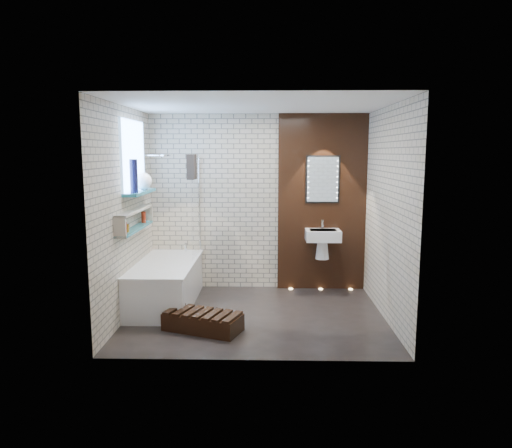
{
  "coord_description": "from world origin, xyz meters",
  "views": [
    {
      "loc": [
        0.14,
        -5.79,
        2.04
      ],
      "look_at": [
        0.0,
        0.15,
        1.15
      ],
      "focal_mm": 33.52,
      "sensor_mm": 36.0,
      "label": 1
    }
  ],
  "objects_px": {
    "bath_screen": "(196,207)",
    "walnut_step": "(203,322)",
    "bathtub": "(166,283)",
    "washbasin": "(323,239)",
    "led_mirror": "(323,179)"
  },
  "relations": [
    {
      "from": "bath_screen",
      "to": "walnut_step",
      "type": "height_order",
      "value": "bath_screen"
    },
    {
      "from": "led_mirror",
      "to": "walnut_step",
      "type": "relative_size",
      "value": 0.79
    },
    {
      "from": "bath_screen",
      "to": "led_mirror",
      "type": "xyz_separation_m",
      "value": [
        1.82,
        0.34,
        0.37
      ]
    },
    {
      "from": "bathtub",
      "to": "led_mirror",
      "type": "relative_size",
      "value": 2.49
    },
    {
      "from": "bathtub",
      "to": "bath_screen",
      "type": "xyz_separation_m",
      "value": [
        0.35,
        0.44,
        0.99
      ]
    },
    {
      "from": "washbasin",
      "to": "walnut_step",
      "type": "relative_size",
      "value": 0.66
    },
    {
      "from": "bath_screen",
      "to": "washbasin",
      "type": "height_order",
      "value": "bath_screen"
    },
    {
      "from": "washbasin",
      "to": "led_mirror",
      "type": "relative_size",
      "value": 0.83
    },
    {
      "from": "bathtub",
      "to": "bath_screen",
      "type": "bearing_deg",
      "value": 51.1
    },
    {
      "from": "washbasin",
      "to": "led_mirror",
      "type": "bearing_deg",
      "value": 90.0
    },
    {
      "from": "bath_screen",
      "to": "walnut_step",
      "type": "bearing_deg",
      "value": -79.11
    },
    {
      "from": "bathtub",
      "to": "bath_screen",
      "type": "relative_size",
      "value": 1.24
    },
    {
      "from": "bath_screen",
      "to": "washbasin",
      "type": "distance_m",
      "value": 1.89
    },
    {
      "from": "bathtub",
      "to": "washbasin",
      "type": "distance_m",
      "value": 2.32
    },
    {
      "from": "bath_screen",
      "to": "bathtub",
      "type": "bearing_deg",
      "value": -128.9
    }
  ]
}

